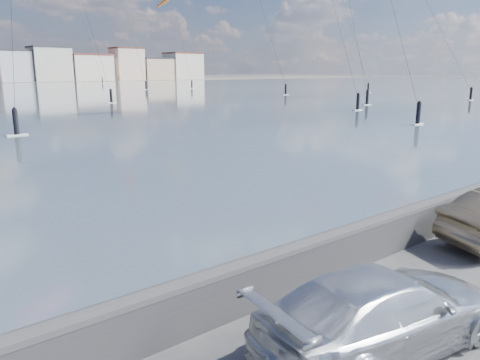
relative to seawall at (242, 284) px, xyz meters
The scene contains 2 objects.
seawall is the anchor object (origin of this frame).
car_silver 2.59m from the seawall, 65.87° to the right, with size 1.90×4.66×1.35m, color silver.
Camera 1 is at (-5.12, -3.59, 4.51)m, focal length 35.00 mm.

